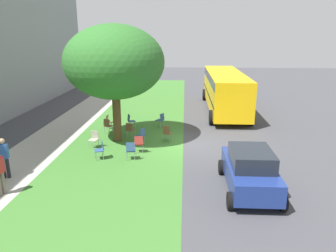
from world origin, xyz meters
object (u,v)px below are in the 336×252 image
chair_6 (167,132)px  school_bus (225,88)px  chair_3 (109,121)px  chair_9 (100,148)px  chair_5 (94,138)px  pedestrian_1 (4,157)px  parked_car (250,170)px  chair_1 (141,135)px  chair_8 (131,149)px  chair_0 (131,120)px  chair_7 (108,125)px  chair_4 (161,119)px  street_tree (114,62)px  chair_2 (139,143)px  chair_10 (130,129)px

chair_6 → school_bus: (7.44, -3.92, 1.24)m
chair_3 → chair_9: (-4.89, -0.76, 0.00)m
chair_5 → chair_6: bearing=-72.2°
pedestrian_1 → parked_car: bearing=-93.4°
chair_1 → chair_8: size_ratio=1.00×
chair_0 → chair_7: size_ratio=1.00×
chair_4 → chair_9: same height
street_tree → chair_0: 4.42m
chair_9 → parked_car: (-2.79, -6.30, 0.32)m
chair_2 → chair_4: 4.62m
chair_8 → school_bus: size_ratio=0.08×
chair_6 → school_bus: size_ratio=0.08×
chair_7 → street_tree: bearing=-146.2°
chair_1 → chair_3: 3.61m
chair_4 → chair_10: 2.74m
chair_4 → chair_7: 3.35m
chair_2 → pedestrian_1: pedestrian_1 is taller
chair_4 → chair_10: bearing=145.6°
chair_0 → street_tree: bearing=172.5°
chair_2 → chair_4: (4.56, -0.74, 0.00)m
chair_1 → chair_6: same height
chair_10 → chair_6: bearing=-102.8°
pedestrian_1 → school_bus: bearing=-39.5°
chair_1 → chair_9: same height
chair_0 → chair_1: bearing=-160.3°
chair_0 → chair_10: size_ratio=1.00×
chair_1 → chair_7: 2.84m
chair_2 → chair_6: same height
street_tree → chair_10: (0.48, -0.61, -3.71)m
chair_5 → chair_8: size_ratio=1.00×
chair_5 → pedestrian_1: (-3.73, 2.58, 0.41)m
chair_1 → parked_car: bearing=-136.5°
chair_4 → school_bus: (4.70, -4.47, 1.24)m
parked_car → chair_8: bearing=60.6°
chair_0 → chair_9: 5.10m
chair_3 → chair_8: 5.39m
chair_0 → chair_3: bearing=97.8°
chair_0 → chair_1: same height
street_tree → chair_8: street_tree is taller
chair_3 → chair_4: (0.55, -3.16, 0.00)m
chair_3 → chair_8: size_ratio=1.00×
chair_7 → pedestrian_1: size_ratio=0.52×
street_tree → chair_8: bearing=-156.9°
chair_10 → chair_8: bearing=-170.1°
chair_3 → chair_6: bearing=-120.5°
parked_car → chair_1: bearing=43.5°
street_tree → chair_0: street_tree is taller
chair_10 → parked_car: size_ratio=0.24×
chair_5 → chair_7: size_ratio=1.00×
chair_1 → chair_6: size_ratio=1.00×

